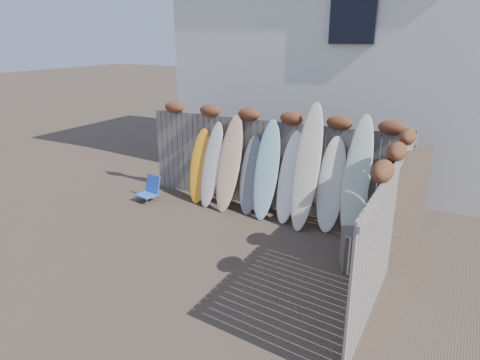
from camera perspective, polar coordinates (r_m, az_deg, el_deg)
The scene contains 16 objects.
ground at distance 7.95m, azimuth -4.14°, elevation -9.31°, with size 80.00×80.00×0.00m, color #493A2D.
back_fence at distance 9.45m, azimuth 3.75°, elevation 3.05°, with size 6.05×0.28×2.24m.
right_fence at distance 6.72m, azimuth 19.10°, elevation -5.01°, with size 0.28×4.40×2.24m.
house at distance 12.84m, azimuth 13.79°, elevation 15.86°, with size 8.50×5.50×6.33m.
beach_chair at distance 10.35m, azimuth -11.95°, elevation -1.23°, with size 0.51×0.54×0.59m.
wooden_crate at distance 7.51m, azimuth 15.59°, elevation -8.95°, with size 0.56×0.47×0.66m, color brown.
lattice_panel at distance 7.49m, azimuth 20.87°, elevation -3.88°, with size 0.06×1.34×2.02m, color #362820.
surfboard_0 at distance 9.98m, azimuth -5.37°, elevation 1.86°, with size 0.50×0.07×1.76m, color orange.
surfboard_1 at distance 9.70m, azimuth -3.79°, elevation 2.03°, with size 0.48×0.07×1.98m, color silver.
surfboard_2 at distance 9.41m, azimuth -1.44°, elevation 2.17°, with size 0.55×0.07×2.18m, color #DDB470.
surfboard_3 at distance 9.32m, azimuth 1.44°, elevation 0.64°, with size 0.49×0.07×1.74m, color slate.
surfboard_4 at distance 9.04m, azimuth 3.56°, elevation 1.34°, with size 0.52×0.07×2.15m, color #8FBCCC.
surfboard_5 at distance 8.90m, azimuth 6.63°, elevation 0.35°, with size 0.48×0.07×1.96m, color white.
surfboard_6 at distance 8.60m, azimuth 8.91°, elevation 1.71°, with size 0.52×0.07×2.60m, color beige.
surfboard_7 at distance 8.65m, azimuth 12.06°, elevation -0.60°, with size 0.55×0.07×1.93m, color silver.
surfboard_8 at distance 8.41m, azimuth 15.32°, elevation 0.32°, with size 0.50×0.07×2.44m, color beige.
Camera 1 is at (3.81, -5.90, 3.73)m, focal length 32.00 mm.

